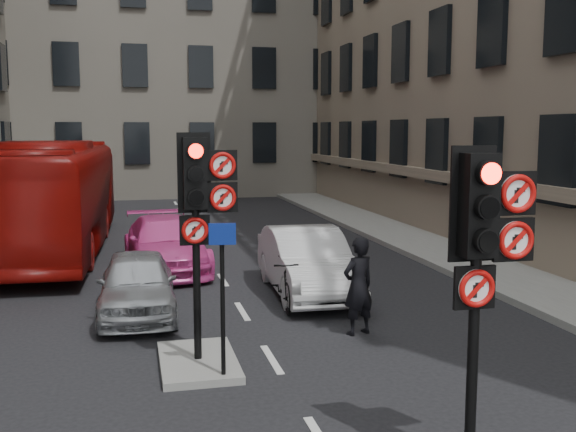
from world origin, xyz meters
name	(u,v)px	position (x,y,z in m)	size (l,w,h in m)	color
pavement_right	(467,257)	(7.20, 12.00, 0.08)	(3.00, 50.00, 0.16)	gray
centre_island	(198,362)	(-1.20, 5.00, 0.06)	(1.20, 2.00, 0.12)	gray
building_far	(162,27)	(0.00, 38.00, 10.00)	(30.00, 14.00, 20.00)	slate
signal_near	(485,239)	(1.49, 0.99, 2.58)	(0.91, 0.40, 3.58)	black
signal_far	(201,197)	(-1.11, 4.99, 2.70)	(0.91, 0.40, 3.58)	black
car_silver	(137,284)	(-2.10, 8.23, 0.64)	(1.52, 3.78, 1.29)	#A4A8AC
car_white	(307,262)	(1.68, 9.16, 0.75)	(1.58, 4.54, 1.50)	silver
car_pink	(165,244)	(-1.32, 12.61, 0.70)	(1.96, 4.82, 1.40)	#DB4097
bus_red	(53,197)	(-4.50, 16.14, 1.70)	(2.85, 12.19, 3.40)	maroon
motorcycle	(284,283)	(0.89, 8.07, 0.54)	(0.51, 1.79, 1.08)	black
motorcyclist	(358,286)	(1.83, 6.00, 0.90)	(0.66, 0.43, 1.81)	black
info_sign	(223,278)	(-0.90, 4.18, 1.59)	(0.39, 0.13, 2.28)	black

